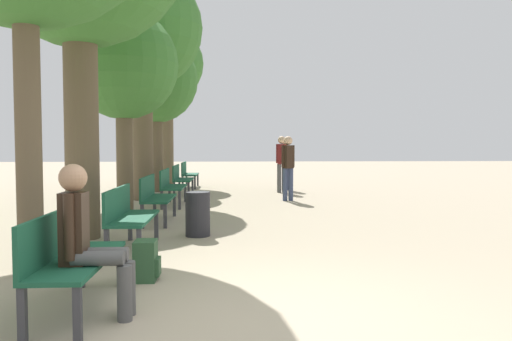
# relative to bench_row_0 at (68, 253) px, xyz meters

# --- Properties ---
(ground_plane) EXTENTS (80.00, 80.00, 0.00)m
(ground_plane) POSITION_rel_bench_row_0_xyz_m (1.58, -0.37, -0.53)
(ground_plane) COLOR tan
(bench_row_0) EXTENTS (0.50, 1.59, 0.90)m
(bench_row_0) POSITION_rel_bench_row_0_xyz_m (0.00, 0.00, 0.00)
(bench_row_0) COLOR #195138
(bench_row_0) RESTS_ON ground_plane
(bench_row_1) EXTENTS (0.50, 1.59, 0.90)m
(bench_row_1) POSITION_rel_bench_row_0_xyz_m (0.00, 2.60, 0.00)
(bench_row_1) COLOR #195138
(bench_row_1) RESTS_ON ground_plane
(bench_row_2) EXTENTS (0.50, 1.59, 0.90)m
(bench_row_2) POSITION_rel_bench_row_0_xyz_m (0.00, 5.19, 0.00)
(bench_row_2) COLOR #195138
(bench_row_2) RESTS_ON ground_plane
(bench_row_3) EXTENTS (0.50, 1.59, 0.90)m
(bench_row_3) POSITION_rel_bench_row_0_xyz_m (0.00, 7.79, 0.00)
(bench_row_3) COLOR #195138
(bench_row_3) RESTS_ON ground_plane
(bench_row_4) EXTENTS (0.50, 1.59, 0.90)m
(bench_row_4) POSITION_rel_bench_row_0_xyz_m (0.00, 10.38, 0.00)
(bench_row_4) COLOR #195138
(bench_row_4) RESTS_ON ground_plane
(bench_row_5) EXTENTS (0.50, 1.59, 0.90)m
(bench_row_5) POSITION_rel_bench_row_0_xyz_m (0.00, 12.98, 0.00)
(bench_row_5) COLOR #195138
(bench_row_5) RESTS_ON ground_plane
(tree_row_2) EXTENTS (2.44, 2.44, 4.51)m
(tree_row_2) POSITION_rel_bench_row_0_xyz_m (-0.89, 6.79, 2.71)
(tree_row_2) COLOR brown
(tree_row_2) RESTS_ON ground_plane
(tree_row_3) EXTENTS (3.28, 3.28, 6.28)m
(tree_row_3) POSITION_rel_bench_row_0_xyz_m (-0.89, 9.16, 4.02)
(tree_row_3) COLOR brown
(tree_row_3) RESTS_ON ground_plane
(tree_row_4) EXTENTS (2.72, 2.72, 4.92)m
(tree_row_4) POSITION_rel_bench_row_0_xyz_m (-0.89, 11.55, 2.97)
(tree_row_4) COLOR brown
(tree_row_4) RESTS_ON ground_plane
(tree_row_5) EXTENTS (2.79, 2.79, 5.91)m
(tree_row_5) POSITION_rel_bench_row_0_xyz_m (-0.89, 14.33, 3.87)
(tree_row_5) COLOR brown
(tree_row_5) RESTS_ON ground_plane
(person_seated) EXTENTS (0.62, 0.35, 1.34)m
(person_seated) POSITION_rel_bench_row_0_xyz_m (0.24, -0.22, 0.19)
(person_seated) COLOR #4C4C4C
(person_seated) RESTS_ON ground_plane
(backpack) EXTENTS (0.28, 0.29, 0.45)m
(backpack) POSITION_rel_bench_row_0_xyz_m (0.53, 0.97, -0.31)
(backpack) COLOR #284C2D
(backpack) RESTS_ON ground_plane
(pedestrian_near) EXTENTS (0.34, 0.30, 1.70)m
(pedestrian_near) POSITION_rel_bench_row_0_xyz_m (3.33, 11.85, 0.44)
(pedestrian_near) COLOR #384260
(pedestrian_near) RESTS_ON ground_plane
(pedestrian_mid) EXTENTS (0.35, 0.29, 1.73)m
(pedestrian_mid) POSITION_rel_bench_row_0_xyz_m (3.02, 8.69, 0.46)
(pedestrian_mid) COLOR #384260
(pedestrian_mid) RESTS_ON ground_plane
(pedestrian_far) EXTENTS (0.36, 0.25, 1.77)m
(pedestrian_far) POSITION_rel_bench_row_0_xyz_m (3.10, 11.01, 0.48)
(pedestrian_far) COLOR #4C4C4C
(pedestrian_far) RESTS_ON ground_plane
(trash_bin) EXTENTS (0.41, 0.41, 0.73)m
(trash_bin) POSITION_rel_bench_row_0_xyz_m (0.93, 3.65, -0.16)
(trash_bin) COLOR #232328
(trash_bin) RESTS_ON ground_plane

